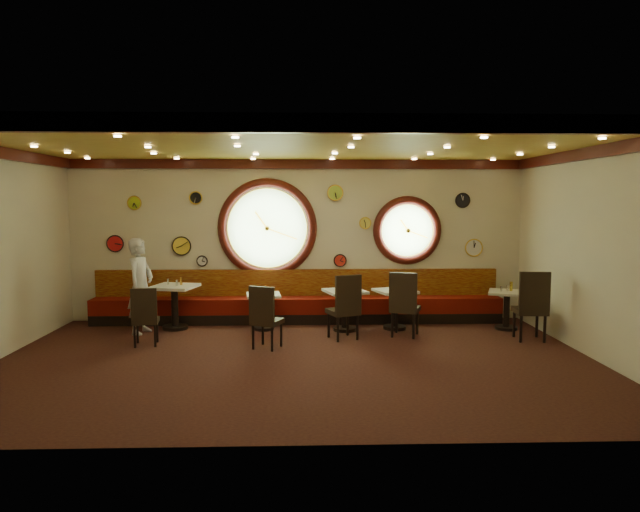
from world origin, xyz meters
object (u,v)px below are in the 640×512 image
at_px(chair_b, 264,313).
at_px(chair_d, 404,300).
at_px(condiment_c_salt, 339,287).
at_px(condiment_a_bottle, 181,281).
at_px(chair_e, 532,301).
at_px(condiment_b_bottle, 266,289).
at_px(condiment_d_pepper, 394,288).
at_px(chair_a, 145,313).
at_px(condiment_e_salt, 501,289).
at_px(condiment_d_salt, 390,287).
at_px(table_e, 507,305).
at_px(condiment_a_pepper, 177,283).
at_px(condiment_e_bottle, 511,286).
at_px(condiment_d_bottle, 397,285).
at_px(waiter, 140,286).
at_px(table_d, 395,304).
at_px(chair_c, 346,303).
at_px(condiment_e_pepper, 508,288).
at_px(table_a, 175,301).
at_px(table_c, 345,305).
at_px(condiment_c_pepper, 345,287).
at_px(condiment_a_salt, 168,282).
at_px(table_b, 264,307).
at_px(condiment_b_salt, 261,291).
at_px(condiment_c_bottle, 348,285).
at_px(condiment_b_pepper, 263,291).

relative_size(chair_b, chair_d, 0.90).
relative_size(condiment_c_salt, condiment_a_bottle, 0.72).
xyz_separation_m(chair_e, condiment_b_bottle, (-4.59, 1.15, 0.05)).
height_order(chair_d, condiment_d_pepper, chair_d).
relative_size(chair_a, condiment_e_salt, 6.38).
xyz_separation_m(condiment_c_salt, condiment_d_salt, (0.97, 0.09, -0.02)).
relative_size(table_e, chair_e, 1.13).
distance_m(condiment_a_pepper, condiment_e_bottle, 6.21).
bearing_deg(chair_d, condiment_d_bottle, 111.48).
bearing_deg(chair_d, waiter, -164.58).
relative_size(chair_e, condiment_a_pepper, 6.55).
bearing_deg(chair_e, condiment_d_bottle, 157.50).
relative_size(table_d, chair_c, 1.20).
height_order(table_e, condiment_a_pepper, condiment_a_pepper).
distance_m(condiment_e_pepper, condiment_e_bottle, 0.09).
bearing_deg(table_a, table_c, -4.10).
relative_size(table_c, waiter, 0.50).
bearing_deg(chair_e, condiment_c_pepper, 169.24).
relative_size(chair_d, condiment_e_salt, 7.54).
height_order(chair_a, condiment_a_salt, chair_a).
bearing_deg(chair_e, chair_a, -174.51).
relative_size(table_d, table_e, 1.00).
distance_m(table_b, condiment_e_salt, 4.43).
bearing_deg(condiment_c_pepper, table_a, 174.49).
bearing_deg(condiment_c_pepper, condiment_b_salt, 170.29).
bearing_deg(condiment_d_salt, table_b, 179.81).
xyz_separation_m(chair_c, condiment_c_pepper, (0.04, 0.65, 0.17)).
distance_m(condiment_d_pepper, condiment_b_bottle, 2.40).
bearing_deg(chair_b, condiment_d_salt, 55.54).
bearing_deg(condiment_c_bottle, table_e, -0.26).
height_order(table_e, condiment_e_pepper, condiment_e_pepper).
height_order(condiment_d_salt, condiment_e_bottle, condiment_e_bottle).
bearing_deg(condiment_b_bottle, condiment_d_pepper, -3.80).
distance_m(condiment_b_salt, condiment_c_salt, 1.44).
bearing_deg(condiment_a_pepper, chair_e, -9.66).
xyz_separation_m(condiment_c_salt, condiment_a_bottle, (-2.94, 0.24, 0.09)).
relative_size(condiment_c_salt, condiment_b_pepper, 0.92).
relative_size(chair_c, condiment_d_bottle, 4.30).
relative_size(condiment_a_pepper, condiment_e_bottle, 0.66).
distance_m(condiment_d_salt, condiment_e_salt, 2.06).
relative_size(table_a, condiment_d_salt, 8.94).
distance_m(table_e, waiter, 6.74).
bearing_deg(chair_a, condiment_b_pepper, 24.36).
distance_m(condiment_b_pepper, waiter, 2.21).
bearing_deg(chair_b, condiment_b_bottle, 116.09).
bearing_deg(table_e, condiment_e_pepper, 43.87).
bearing_deg(table_d, chair_c, -140.24).
xyz_separation_m(condiment_a_pepper, condiment_a_bottle, (0.05, 0.13, 0.01)).
distance_m(table_b, chair_e, 4.75).
bearing_deg(table_c, chair_c, -93.48).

